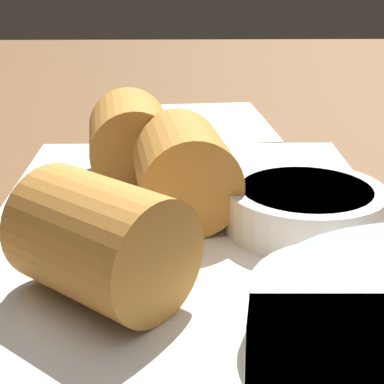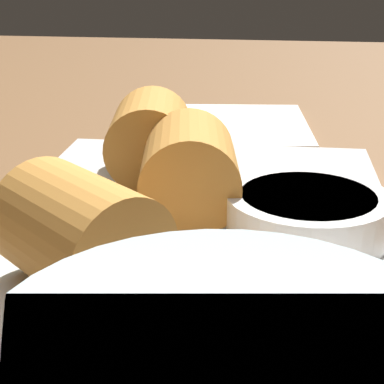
% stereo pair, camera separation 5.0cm
% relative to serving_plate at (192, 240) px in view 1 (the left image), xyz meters
% --- Properties ---
extents(table_surface, '(1.80, 1.40, 0.02)m').
position_rel_serving_plate_xyz_m(table_surface, '(-0.02, -0.03, -0.02)').
color(table_surface, brown).
rests_on(table_surface, ground).
extents(serving_plate, '(0.35, 0.25, 0.01)m').
position_rel_serving_plate_xyz_m(serving_plate, '(0.00, 0.00, 0.00)').
color(serving_plate, silver).
rests_on(serving_plate, table_surface).
extents(roll_front_left, '(0.09, 0.07, 0.06)m').
position_rel_serving_plate_xyz_m(roll_front_left, '(-0.09, -0.04, 0.04)').
color(roll_front_left, '#C68438').
rests_on(roll_front_left, serving_plate).
extents(roll_front_right, '(0.09, 0.07, 0.06)m').
position_rel_serving_plate_xyz_m(roll_front_right, '(-0.03, -0.01, 0.04)').
color(roll_front_right, '#C68438').
rests_on(roll_front_right, serving_plate).
extents(roll_back_left, '(0.09, 0.10, 0.06)m').
position_rel_serving_plate_xyz_m(roll_back_left, '(0.07, -0.05, 0.04)').
color(roll_back_left, '#C68438').
rests_on(roll_back_left, serving_plate).
extents(dipping_bowl_near, '(0.09, 0.09, 0.03)m').
position_rel_serving_plate_xyz_m(dipping_bowl_near, '(-0.00, 0.07, 0.02)').
color(dipping_bowl_near, white).
rests_on(dipping_bowl_near, serving_plate).
extents(dipping_bowl_far, '(0.09, 0.09, 0.03)m').
position_rel_serving_plate_xyz_m(dipping_bowl_far, '(0.12, 0.07, 0.02)').
color(dipping_bowl_far, white).
rests_on(dipping_bowl_far, serving_plate).
extents(napkin, '(0.17, 0.15, 0.01)m').
position_rel_serving_plate_xyz_m(napkin, '(-0.28, 0.01, -0.00)').
color(napkin, silver).
rests_on(napkin, table_surface).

